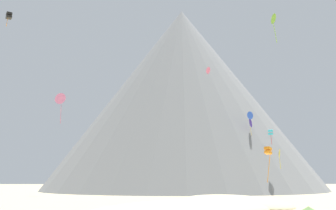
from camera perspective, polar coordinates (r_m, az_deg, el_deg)
name	(u,v)px	position (r m, az deg, el deg)	size (l,w,h in m)	color
dune_midground	(229,204)	(49.82, 8.73, -13.91)	(19.86, 10.73, 2.27)	#CCBA8E
bush_scatter_east	(309,210)	(38.77, 19.50, -13.98)	(2.15, 2.15, 0.63)	#668C4C
rock_massif	(178,102)	(109.21, 1.48, 0.39)	(104.23, 104.23, 50.74)	slate
kite_black_high	(9,16)	(85.69, -21.83, 11.79)	(1.42, 1.44, 2.92)	black
kite_yellow_low	(279,154)	(77.17, 15.62, -6.76)	(1.05, 1.83, 3.72)	yellow
kite_blue_mid	(250,115)	(80.00, 11.65, -1.47)	(1.48, 0.94, 1.58)	blue
kite_rainbow_mid	(208,70)	(79.85, 5.72, 4.96)	(1.36, 1.48, 1.40)	#E5668C
kite_lime_high	(274,19)	(69.63, 14.95, 11.77)	(0.63, 1.79, 5.09)	#8CD133
kite_orange_low	(268,151)	(61.42, 14.15, -6.44)	(1.30, 1.30, 5.28)	orange
kite_pink_mid	(61,99)	(80.40, -15.13, 0.84)	(2.35, 1.14, 6.01)	pink
kite_indigo_mid	(250,123)	(86.38, 11.69, -2.56)	(0.65, 1.96, 4.22)	#5138B2
kite_cyan_low	(271,132)	(82.64, 14.49, -3.82)	(1.21, 1.24, 3.04)	#33BCDB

